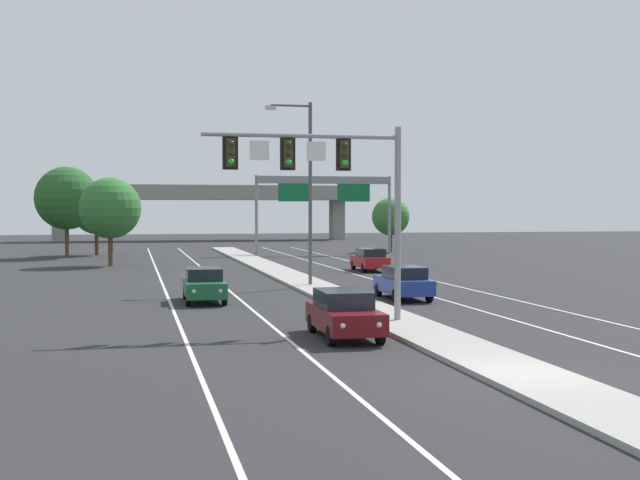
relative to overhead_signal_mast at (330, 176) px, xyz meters
name	(u,v)px	position (x,y,z in m)	size (l,w,h in m)	color
ground_plane	(524,378)	(2.59, -10.47, -5.50)	(260.00, 260.00, 0.00)	#28282B
median_island	(347,300)	(2.59, 7.53, -5.42)	(2.40, 110.00, 0.15)	#9E9B93
lane_stripe_oncoming_center	(229,290)	(-2.11, 14.53, -5.50)	(0.14, 100.00, 0.01)	silver
lane_stripe_receding_center	(398,287)	(7.29, 14.53, -5.50)	(0.14, 100.00, 0.01)	silver
edge_stripe_left	(165,291)	(-5.41, 14.53, -5.50)	(0.14, 100.00, 0.01)	silver
edge_stripe_right	(453,285)	(10.59, 14.53, -5.50)	(0.14, 100.00, 0.01)	silver
overhead_signal_mast	(330,176)	(0.00, 0.00, 0.00)	(7.41, 0.44, 7.20)	gray
street_lamp_median	(306,182)	(2.27, 15.32, 0.29)	(2.58, 0.28, 10.00)	#4C4C51
car_oncoming_darkred	(344,313)	(-0.22, -2.97, -4.68)	(1.87, 4.49, 1.58)	#5B0F14
car_oncoming_green	(204,284)	(-3.86, 8.98, -4.68)	(1.90, 4.50, 1.58)	#195633
car_receding_blue	(403,282)	(5.52, 8.16, -4.68)	(1.89, 4.50, 1.58)	navy
car_receding_red	(370,259)	(9.06, 26.27, -4.68)	(1.90, 4.50, 1.58)	maroon
highway_sign_gantry	(324,190)	(10.79, 48.14, 0.66)	(13.28, 0.42, 7.50)	gray
overpass_bridge	(203,199)	(2.59, 87.79, 0.28)	(42.40, 6.40, 7.65)	gray
tree_far_left_a	(110,208)	(-8.70, 35.65, -1.12)	(4.64, 4.64, 6.71)	#4C3823
tree_far_left_c	(96,211)	(-10.34, 51.64, -1.34)	(4.40, 4.40, 6.37)	#4C3823
tree_far_right_c	(391,217)	(18.33, 51.07, -1.92)	(3.79, 3.79, 5.48)	#4C3823
tree_far_left_b	(67,198)	(-12.73, 47.72, -0.21)	(5.60, 5.60, 8.10)	#4C3823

